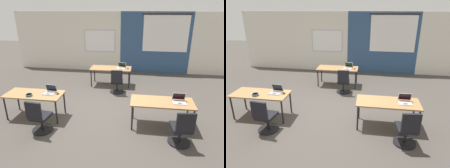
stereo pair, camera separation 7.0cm
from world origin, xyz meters
TOP-DOWN VIEW (x-y plane):
  - ground_plane at (0.00, 0.00)m, footprint 24.00×24.00m
  - back_wall_assembly at (0.06, 4.20)m, footprint 10.00×0.27m
  - desk_near_left at (-1.75, -0.60)m, footprint 1.60×0.70m
  - desk_near_right at (1.75, -0.60)m, footprint 1.60×0.70m
  - desk_far_center at (0.00, 2.20)m, footprint 1.60×0.70m
  - laptop_near_right_end at (2.17, -0.58)m, footprint 0.33×0.31m
  - chair_near_right_end at (2.15, -1.34)m, footprint 0.52×0.56m
  - laptop_far_right at (0.41, 2.21)m, footprint 0.38×0.37m
  - mouse_far_right at (0.68, 2.12)m, footprint 0.08×0.11m
  - chair_far_right at (0.34, 1.43)m, footprint 0.52×0.55m
  - laptop_near_left_inner at (-1.32, -0.51)m, footprint 0.35×0.32m
  - mouse_near_left_inner at (-1.07, -0.55)m, footprint 0.09×0.11m
  - chair_near_left_inner at (-1.27, -1.33)m, footprint 0.52×0.56m
  - snack_bowl at (-1.80, -0.78)m, footprint 0.18×0.18m

SIDE VIEW (x-z plane):
  - ground_plane at x=0.00m, z-range 0.00..0.00m
  - chair_near_right_end at x=2.15m, z-range -0.08..0.84m
  - chair_far_right at x=0.34m, z-range -0.08..0.84m
  - chair_near_left_inner at x=-1.27m, z-range -0.08..0.84m
  - desk_near_left at x=-1.75m, z-range 0.30..1.02m
  - desk_near_right at x=1.75m, z-range 0.30..1.02m
  - desk_far_center at x=0.00m, z-range 0.30..1.02m
  - mouse_far_right at x=0.68m, z-range 0.72..0.75m
  - mouse_near_left_inner at x=-1.07m, z-range 0.72..0.75m
  - snack_bowl at x=-1.80m, z-range 0.72..0.79m
  - laptop_far_right at x=0.41m, z-range 0.66..0.88m
  - laptop_near_right_end at x=2.17m, z-range 0.66..0.88m
  - laptop_near_left_inner at x=-1.32m, z-range 0.65..0.89m
  - back_wall_assembly at x=0.06m, z-range 0.01..2.81m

